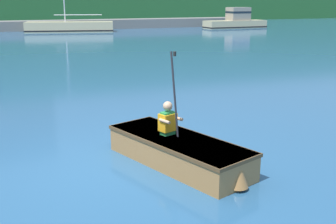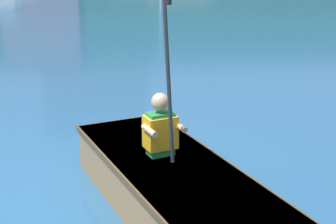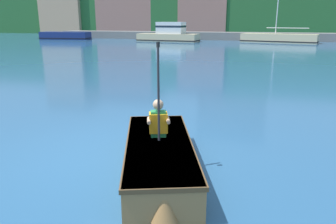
{
  "view_description": "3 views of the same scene",
  "coord_description": "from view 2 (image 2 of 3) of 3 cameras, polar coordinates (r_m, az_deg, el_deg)",
  "views": [
    {
      "loc": [
        -1.63,
        -6.83,
        2.85
      ],
      "look_at": [
        1.08,
        0.15,
        0.84
      ],
      "focal_mm": 45.0,
      "sensor_mm": 36.0,
      "label": 1
    },
    {
      "loc": [
        0.61,
        -4.64,
        2.38
      ],
      "look_at": [
        1.08,
        0.15,
        0.84
      ],
      "focal_mm": 55.0,
      "sensor_mm": 36.0,
      "label": 2
    },
    {
      "loc": [
        2.5,
        -4.84,
        2.3
      ],
      "look_at": [
        1.08,
        0.15,
        0.84
      ],
      "focal_mm": 35.0,
      "sensor_mm": 36.0,
      "label": 3
    }
  ],
  "objects": [
    {
      "name": "person_paddler",
      "position": [
        4.83,
        -0.8,
        -1.61
      ],
      "size": [
        0.42,
        0.43,
        1.51
      ],
      "color": "#267F3F",
      "rests_on": "rowboat_foreground"
    },
    {
      "name": "ground_plane",
      "position": [
        5.25,
        -11.82,
        -9.61
      ],
      "size": [
        300.0,
        300.0,
        0.0
      ],
      "primitive_type": "plane",
      "color": "#28567F"
    },
    {
      "name": "rowboat_foreground",
      "position": [
        4.76,
        0.81,
        -8.46
      ],
      "size": [
        1.92,
        3.06,
        0.49
      ],
      "color": "#A3703D",
      "rests_on": "ground"
    }
  ]
}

